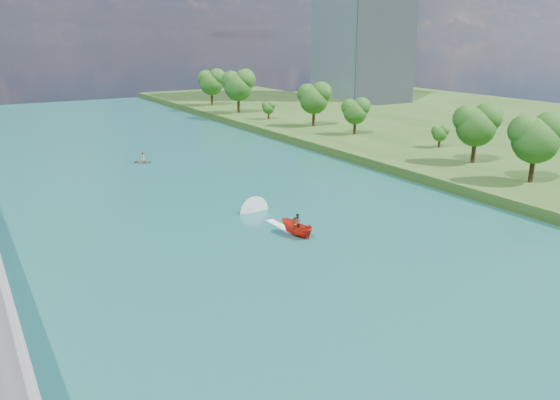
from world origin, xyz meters
TOP-DOWN VIEW (x-y plane):
  - ground at (0.00, 0.00)m, footprint 260.00×260.00m
  - river_water at (0.00, 20.00)m, footprint 55.00×240.00m
  - berm_east at (49.50, 20.00)m, footprint 44.00×240.00m
  - trees_east at (37.03, 45.10)m, footprint 16.80×139.89m
  - motorboat at (2.39, 7.49)m, footprint 3.60×18.95m
  - raft at (-0.80, 45.74)m, footprint 3.39×3.32m

SIDE VIEW (x-z plane):
  - ground at x=0.00m, z-range 0.00..0.00m
  - river_water at x=0.00m, z-range 0.00..0.10m
  - raft at x=-0.80m, z-range -0.37..1.33m
  - berm_east at x=49.50m, z-range 0.00..1.50m
  - motorboat at x=2.39m, z-range -0.26..1.83m
  - trees_east at x=37.03m, z-range 0.65..12.64m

